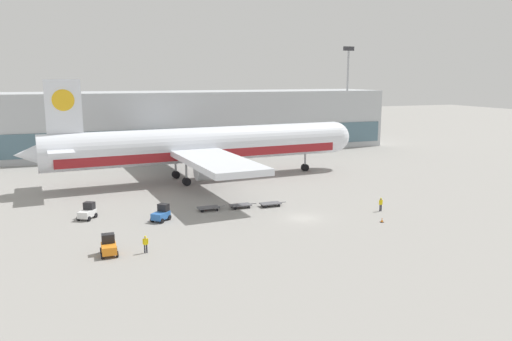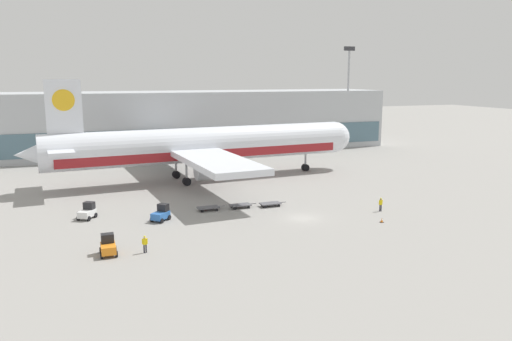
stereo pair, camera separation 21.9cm
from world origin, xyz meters
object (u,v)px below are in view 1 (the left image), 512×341
at_px(baggage_dolly_lead, 208,208).
at_px(baggage_dolly_second, 240,205).
at_px(baggage_tug_far, 109,246).
at_px(baggage_tug_mid, 161,214).
at_px(baggage_dolly_third, 271,204).
at_px(light_mast, 347,90).
at_px(ground_crew_near, 145,243).
at_px(airplane_main, 200,146).
at_px(traffic_cone_near, 382,220).
at_px(baggage_tug_foreground, 88,212).
at_px(ground_crew_far, 381,203).

xyz_separation_m(baggage_dolly_lead, baggage_dolly_second, (4.38, -0.23, 0.00)).
bearing_deg(baggage_tug_far, baggage_tug_mid, -33.99).
height_order(baggage_tug_mid, baggage_tug_far, same).
relative_size(baggage_dolly_lead, baggage_dolly_third, 1.00).
distance_m(light_mast, ground_crew_near, 84.73).
relative_size(airplane_main, baggage_tug_mid, 21.12).
bearing_deg(ground_crew_near, light_mast, 44.74).
bearing_deg(traffic_cone_near, baggage_tug_mid, 158.02).
bearing_deg(light_mast, baggage_tug_foreground, -144.43).
height_order(light_mast, ground_crew_far, light_mast).
relative_size(baggage_dolly_third, traffic_cone_near, 6.51).
height_order(baggage_dolly_lead, ground_crew_near, ground_crew_near).
height_order(baggage_tug_foreground, baggage_dolly_third, baggage_tug_foreground).
height_order(baggage_tug_foreground, baggage_tug_far, same).
xyz_separation_m(baggage_dolly_second, ground_crew_far, (16.72, -7.95, 0.69)).
relative_size(light_mast, ground_crew_far, 13.48).
xyz_separation_m(baggage_tug_mid, traffic_cone_near, (24.94, -10.06, -0.60)).
height_order(light_mast, baggage_tug_foreground, light_mast).
bearing_deg(baggage_tug_mid, baggage_dolly_third, -40.36).
bearing_deg(baggage_tug_far, baggage_tug_foreground, 6.57).
distance_m(baggage_tug_mid, baggage_dolly_lead, 7.09).
relative_size(baggage_tug_foreground, baggage_dolly_second, 0.76).
xyz_separation_m(light_mast, airplane_main, (-44.31, -27.13, -8.31)).
distance_m(baggage_dolly_third, ground_crew_near, 22.42).
relative_size(airplane_main, baggage_dolly_lead, 15.65).
distance_m(airplane_main, baggage_dolly_third, 21.69).
relative_size(baggage_tug_mid, ground_crew_far, 1.51).
distance_m(light_mast, baggage_dolly_third, 63.47).
height_order(baggage_tug_mid, baggage_dolly_third, baggage_tug_mid).
bearing_deg(ground_crew_far, baggage_dolly_third, 146.89).
bearing_deg(baggage_dolly_second, baggage_dolly_lead, 176.07).
bearing_deg(airplane_main, ground_crew_near, -116.87).
relative_size(baggage_dolly_lead, ground_crew_near, 2.08).
xyz_separation_m(baggage_tug_mid, baggage_dolly_lead, (6.61, 2.51, -0.49)).
xyz_separation_m(baggage_dolly_third, traffic_cone_near, (9.84, -11.70, -0.11)).
distance_m(baggage_tug_mid, baggage_dolly_second, 11.23).
bearing_deg(ground_crew_near, ground_crew_far, 8.31).
relative_size(ground_crew_near, traffic_cone_near, 3.13).
xyz_separation_m(baggage_dolly_lead, traffic_cone_near, (18.33, -12.58, -0.11)).
bearing_deg(baggage_tug_mid, baggage_tug_far, -171.17).
xyz_separation_m(baggage_dolly_third, ground_crew_far, (12.62, -7.31, 0.69)).
relative_size(baggage_tug_far, baggage_dolly_lead, 0.67).
xyz_separation_m(light_mast, baggage_dolly_second, (-43.77, -46.96, -13.76)).
bearing_deg(baggage_tug_mid, baggage_dolly_lead, -25.74).
bearing_deg(baggage_tug_far, traffic_cone_near, -89.29).
bearing_deg(baggage_dolly_third, ground_crew_far, -31.02).
bearing_deg(baggage_dolly_lead, airplane_main, 78.00).
bearing_deg(baggage_dolly_lead, baggage_tug_foreground, 173.26).
relative_size(baggage_tug_far, traffic_cone_near, 4.34).
xyz_separation_m(airplane_main, baggage_tug_foreground, (-18.89, -18.06, -4.96)).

